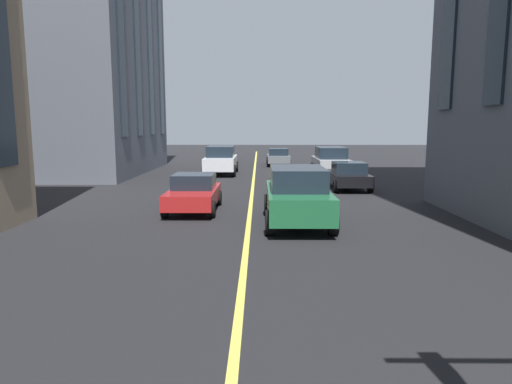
{
  "coord_description": "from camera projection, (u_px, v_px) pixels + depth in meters",
  "views": [
    {
      "loc": [
        2.88,
        -0.35,
        3.22
      ],
      "look_at": [
        15.85,
        -0.26,
        1.32
      ],
      "focal_mm": 31.76,
      "sensor_mm": 36.0,
      "label": 1
    }
  ],
  "objects": [
    {
      "name": "lane_centre_line",
      "position": [
        250.0,
        210.0,
        17.4
      ],
      "size": [
        80.0,
        0.16,
        0.01
      ],
      "color": "#D8C64C",
      "rests_on": "ground_plane"
    },
    {
      "name": "car_black_parked_a",
      "position": [
        348.0,
        176.0,
        23.1
      ],
      "size": [
        3.9,
        1.89,
        1.4
      ],
      "color": "black",
      "rests_on": "ground_plane"
    },
    {
      "name": "car_white_far",
      "position": [
        221.0,
        160.0,
        30.15
      ],
      "size": [
        4.7,
        2.14,
        1.88
      ],
      "color": "silver",
      "rests_on": "ground_plane"
    },
    {
      "name": "building_left_far",
      "position": [
        66.0,
        36.0,
        30.41
      ],
      "size": [
        13.81,
        10.41,
        18.42
      ],
      "color": "#565B66",
      "rests_on": "ground_plane"
    },
    {
      "name": "car_silver_parked_b",
      "position": [
        331.0,
        161.0,
        28.8
      ],
      "size": [
        4.7,
        2.14,
        1.88
      ],
      "color": "#B7BABF",
      "rests_on": "ground_plane"
    },
    {
      "name": "car_green_near",
      "position": [
        297.0,
        195.0,
        14.82
      ],
      "size": [
        4.7,
        2.14,
        1.88
      ],
      "color": "#1E6038",
      "rests_on": "ground_plane"
    },
    {
      "name": "car_blue_mid",
      "position": [
        223.0,
        153.0,
        41.57
      ],
      "size": [
        4.4,
        1.95,
        1.37
      ],
      "color": "navy",
      "rests_on": "ground_plane"
    },
    {
      "name": "car_red_oncoming",
      "position": [
        194.0,
        193.0,
        17.2
      ],
      "size": [
        3.9,
        1.89,
        1.4
      ],
      "color": "#B21E1E",
      "rests_on": "ground_plane"
    },
    {
      "name": "car_grey_trailing",
      "position": [
        278.0,
        157.0,
        36.85
      ],
      "size": [
        3.9,
        1.89,
        1.4
      ],
      "color": "slate",
      "rests_on": "ground_plane"
    }
  ]
}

